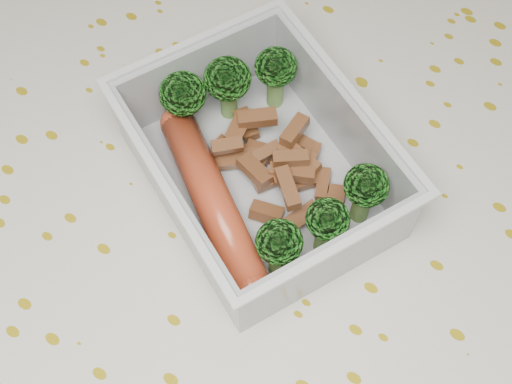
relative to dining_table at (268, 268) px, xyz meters
The scene contains 6 objects.
dining_table is the anchor object (origin of this frame).
tablecloth 0.05m from the dining_table, ahead, with size 1.46×0.96×0.19m.
lunch_container 0.11m from the dining_table, 139.66° to the left, with size 0.22×0.20×0.06m.
broccoli_florets 0.13m from the dining_table, 128.34° to the left, with size 0.16×0.13×0.05m.
meat_pile 0.11m from the dining_table, 114.10° to the left, with size 0.11×0.07×0.03m.
sausage 0.11m from the dining_table, 146.37° to the right, with size 0.13×0.09×0.02m.
Camera 1 is at (0.11, -0.18, 1.17)m, focal length 50.00 mm.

